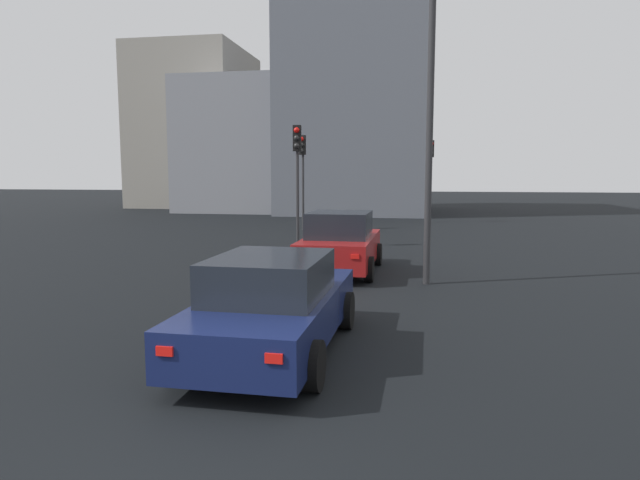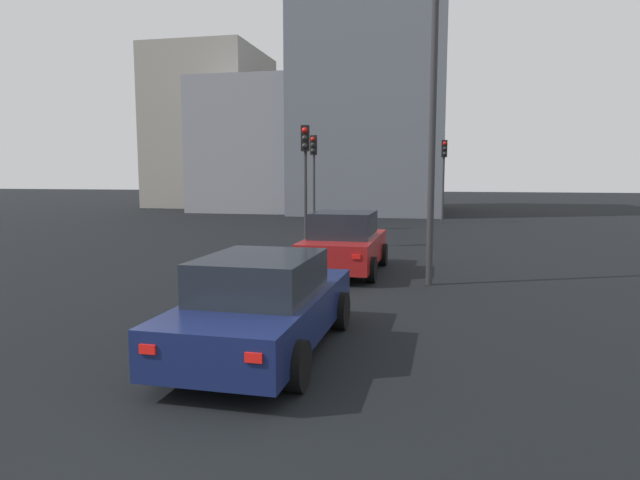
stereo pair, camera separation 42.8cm
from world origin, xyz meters
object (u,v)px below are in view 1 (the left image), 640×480
Objects in this scene: traffic_light_near_left at (431,164)px; traffic_light_far_left at (297,161)px; traffic_light_near_right at (303,163)px; car_red_lead at (340,244)px; car_navy_second at (273,305)px; street_lamp_kerbside at (430,111)px.

traffic_light_far_left is (-11.24, 4.91, -0.06)m from traffic_light_near_left.
car_red_lead is at bearing 23.15° from traffic_light_near_right.
car_red_lead is at bearing 21.21° from traffic_light_far_left.
car_navy_second is 18.04m from traffic_light_near_right.
traffic_light_near_left is 17.06m from street_lamp_kerbside.
traffic_light_near_right is 6.30m from traffic_light_far_left.
traffic_light_near_right reaches higher than car_red_lead.
traffic_light_far_left is at bearing 26.34° from car_red_lead.
car_red_lead is 0.61× the size of street_lamp_kerbside.
traffic_light_near_left reaches higher than traffic_light_far_left.
traffic_light_near_left reaches higher than car_navy_second.
traffic_light_near_right is at bearing 17.66° from car_red_lead.
car_navy_second is 1.03× the size of traffic_light_near_left.
street_lamp_kerbside reaches higher than traffic_light_near_left.
traffic_light_near_right reaches higher than traffic_light_far_left.
traffic_light_near_left is (22.62, -2.81, 2.45)m from car_navy_second.
traffic_light_near_right is (17.58, 3.19, 2.45)m from car_navy_second.
traffic_light_near_right reaches higher than car_navy_second.
street_lamp_kerbside reaches higher than traffic_light_far_left.
traffic_light_near_right is 1.02× the size of traffic_light_far_left.
traffic_light_near_right is 0.64× the size of street_lamp_kerbside.
traffic_light_near_left is 0.64× the size of street_lamp_kerbside.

